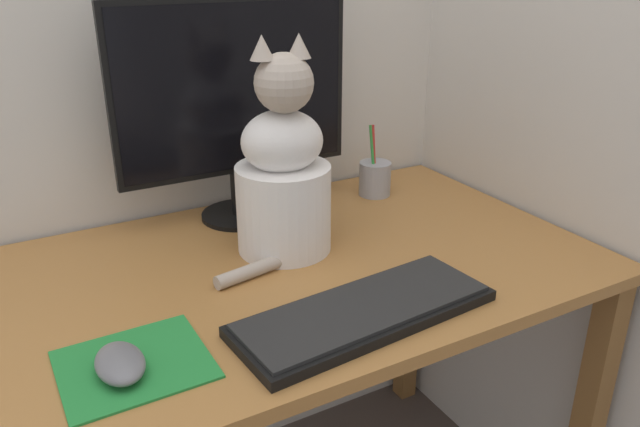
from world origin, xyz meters
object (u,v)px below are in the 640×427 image
monitor (234,101)px  pen_cup (375,178)px  computer_mouse_left (120,363)px  cat (282,176)px  keyboard (365,311)px

monitor → pen_cup: 0.40m
computer_mouse_left → pen_cup: (0.70, 0.41, 0.02)m
cat → pen_cup: (0.32, 0.16, -0.11)m
keyboard → cat: size_ratio=1.08×
pen_cup → computer_mouse_left: bearing=-149.5°
monitor → computer_mouse_left: (-0.36, -0.44, -0.24)m
computer_mouse_left → cat: cat is taller
cat → pen_cup: size_ratio=2.40×
monitor → cat: 0.22m
pen_cup → monitor: bearing=175.0°
cat → keyboard: bearing=-79.8°
monitor → cat: size_ratio=1.22×
monitor → keyboard: monitor is taller
computer_mouse_left → cat: 0.47m
keyboard → pen_cup: bearing=50.0°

